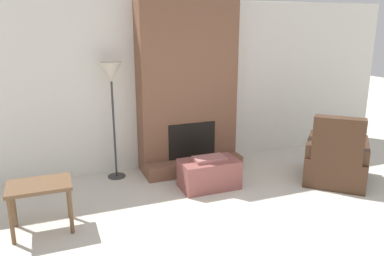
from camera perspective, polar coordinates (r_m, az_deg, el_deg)
The scene contains 6 objects.
wall_back at distance 6.01m, azimuth -1.54°, elevation 6.65°, with size 7.83×0.06×2.60m, color silver.
fireplace at distance 5.78m, azimuth -0.68°, elevation 5.68°, with size 1.52×0.68×2.60m.
ottoman at distance 5.27m, azimuth 2.63°, elevation -6.93°, with size 0.80×0.47×0.45m.
armchair at distance 5.81m, azimuth 21.05°, elevation -4.87°, with size 1.25×1.25×1.03m.
side_table at distance 4.43m, azimuth -22.19°, elevation -8.89°, with size 0.67×0.46×0.55m.
floor_lamp_left at distance 5.43m, azimuth -12.21°, elevation 7.32°, with size 0.32×0.32×1.72m.
Camera 1 is at (-2.01, -2.38, 2.19)m, focal length 35.00 mm.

